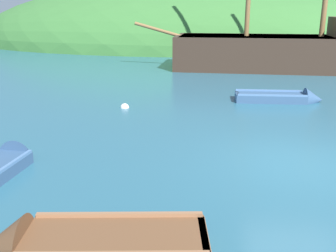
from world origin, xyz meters
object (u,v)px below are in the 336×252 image
sailing_ship (287,57)px  buoy_white (125,108)px  rowboat_outer_right (80,249)px  rowboat_center (283,99)px

sailing_ship → buoy_white: bearing=55.4°
rowboat_outer_right → rowboat_center: bearing=-121.0°
rowboat_center → buoy_white: (-6.09, -1.77, -0.10)m
rowboat_outer_right → rowboat_center: rowboat_outer_right is taller
rowboat_center → sailing_ship: bearing=78.1°
rowboat_outer_right → rowboat_center: 11.78m
rowboat_outer_right → buoy_white: rowboat_outer_right is taller
rowboat_outer_right → buoy_white: (-1.44, 9.05, -0.13)m
buoy_white → rowboat_outer_right: bearing=-81.0°
rowboat_outer_right → rowboat_center: (4.65, 10.83, -0.03)m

